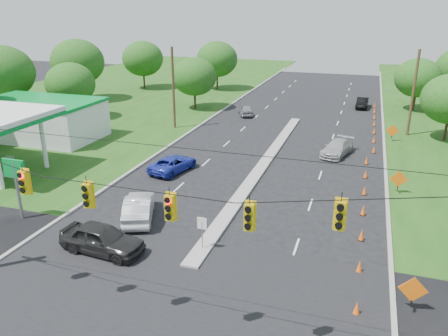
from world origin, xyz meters
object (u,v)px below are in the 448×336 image
(gas_station, at_px, (31,118))
(black_sedan, at_px, (102,239))
(blue_pickup, at_px, (173,164))
(white_sedan, at_px, (139,207))

(gas_station, xyz_separation_m, black_sedan, (18.39, -16.15, -1.74))
(gas_station, bearing_deg, blue_pickup, -10.46)
(gas_station, distance_m, blue_pickup, 17.18)
(black_sedan, bearing_deg, white_sedan, 5.20)
(white_sedan, bearing_deg, black_sedan, 67.80)
(gas_station, relative_size, black_sedan, 4.01)
(white_sedan, xyz_separation_m, blue_pickup, (-1.54, 8.71, -0.14))
(gas_station, height_order, white_sedan, gas_station)
(black_sedan, xyz_separation_m, blue_pickup, (-1.60, 13.05, -0.18))
(black_sedan, height_order, blue_pickup, black_sedan)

